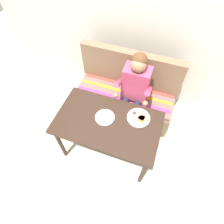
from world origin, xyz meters
TOP-DOWN VIEW (x-y plane):
  - ground_plane at (0.00, 0.00)m, footprint 8.00×8.00m
  - back_wall at (0.00, 1.27)m, footprint 4.40×0.10m
  - table at (0.00, 0.00)m, footprint 1.20×0.70m
  - couch at (0.00, 0.76)m, footprint 1.44×0.56m
  - person at (0.15, 0.59)m, footprint 0.45×0.61m
  - plate_breakfast at (0.32, 0.16)m, footprint 0.26×0.26m
  - plate_eggs at (-0.05, 0.04)m, footprint 0.22×0.22m

SIDE VIEW (x-z plane):
  - ground_plane at x=0.00m, z-range 0.00..0.00m
  - couch at x=0.00m, z-range -0.17..0.83m
  - table at x=0.00m, z-range 0.28..1.01m
  - plate_eggs at x=-0.05m, z-range 0.72..0.76m
  - person at x=0.15m, z-range 0.13..1.35m
  - plate_breakfast at x=0.32m, z-range 0.72..0.77m
  - back_wall at x=0.00m, z-range 0.00..2.60m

